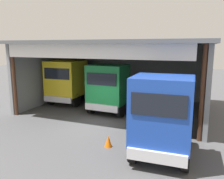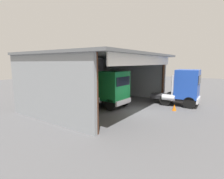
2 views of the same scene
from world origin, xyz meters
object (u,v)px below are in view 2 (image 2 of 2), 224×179
Objects in this scene: truck_green_center_right_bay at (112,89)px; oil_drum at (94,94)px; traffic_cone at (174,107)px; truck_yellow_right_bay at (69,93)px; truck_blue_yard_outside at (184,87)px; tool_cart at (98,94)px.

oil_drum is (2.78, 4.44, -1.32)m from truck_green_center_right_bay.
oil_drum is at bearing -119.79° from truck_green_center_right_bay.
traffic_cone is at bearing 114.38° from truck_green_center_right_bay.
truck_green_center_right_bay is at bearing 162.37° from truck_yellow_right_bay.
truck_green_center_right_bay is at bearing 112.10° from traffic_cone.
truck_yellow_right_bay is 9.16m from traffic_cone.
truck_blue_yard_outside reaches higher than traffic_cone.
oil_drum is 1.65× the size of traffic_cone.
truck_blue_yard_outside is at bearing -4.15° from traffic_cone.
tool_cart is (2.79, 3.84, -1.28)m from truck_green_center_right_bay.
traffic_cone is (6.30, -6.45, -1.60)m from truck_yellow_right_bay.
truck_blue_yard_outside is 8.22× the size of traffic_cone.
truck_green_center_right_bay is at bearing -52.23° from truck_blue_yard_outside.
oil_drum is at bearing -82.09° from truck_blue_yard_outside.
truck_yellow_right_bay is at bearing 134.35° from traffic_cone.
oil_drum reaches higher than traffic_cone.
traffic_cone is (-0.66, -9.08, -0.22)m from tool_cart.
traffic_cone is (-0.65, -9.68, -0.18)m from oil_drum.
truck_yellow_right_bay is 1.11× the size of truck_green_center_right_bay.
oil_drum is 9.71m from traffic_cone.
oil_drum is 0.93× the size of tool_cart.
traffic_cone is at bearing -6.65° from truck_blue_yard_outside.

